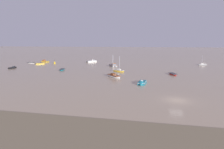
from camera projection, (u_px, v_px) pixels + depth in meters
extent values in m
plane|color=tan|center=(177.00, 100.00, 36.36)|extent=(800.00, 800.00, 0.00)
ellipsoid|color=gold|center=(118.00, 71.00, 71.77)|extent=(5.60, 4.16, 0.94)
cube|color=silver|center=(118.00, 70.00, 71.71)|extent=(4.80, 3.61, 0.09)
cube|color=silver|center=(119.00, 70.00, 71.49)|extent=(1.61, 1.46, 0.34)
cylinder|color=#B7BABF|center=(119.00, 63.00, 70.94)|extent=(0.09, 0.09, 5.19)
cylinder|color=beige|center=(117.00, 68.00, 72.04)|extent=(2.72, 1.64, 0.19)
ellipsoid|color=gray|center=(202.00, 65.00, 91.47)|extent=(4.62, 2.30, 0.76)
cube|color=silver|center=(202.00, 64.00, 91.42)|extent=(3.94, 2.02, 0.08)
cube|color=silver|center=(202.00, 64.00, 91.38)|extent=(1.21, 0.97, 0.27)
cylinder|color=#B7BABF|center=(202.00, 60.00, 91.04)|extent=(0.08, 0.08, 4.20)
cylinder|color=beige|center=(204.00, 63.00, 91.34)|extent=(2.41, 0.68, 0.15)
cube|color=black|center=(12.00, 68.00, 80.54)|extent=(1.50, 3.56, 0.70)
cone|color=black|center=(15.00, 67.00, 82.34)|extent=(1.41, 1.12, 1.40)
cube|color=#33383F|center=(12.00, 67.00, 80.54)|extent=(1.53, 3.64, 0.08)
cube|color=#33383F|center=(13.00, 67.00, 80.98)|extent=(0.47, 0.31, 0.39)
cube|color=black|center=(9.00, 68.00, 78.85)|extent=(0.28, 0.22, 0.50)
ellipsoid|color=red|center=(173.00, 74.00, 64.82)|extent=(2.82, 4.85, 0.73)
cube|color=#33383F|center=(173.00, 73.00, 64.76)|extent=(2.69, 4.49, 0.10)
cube|color=#33383F|center=(173.00, 74.00, 64.78)|extent=(1.44, 0.68, 0.07)
ellipsoid|color=white|center=(31.00, 63.00, 100.19)|extent=(4.10, 1.47, 0.64)
cube|color=black|center=(31.00, 62.00, 100.14)|extent=(3.77, 1.43, 0.09)
cube|color=black|center=(31.00, 63.00, 100.16)|extent=(0.28, 1.26, 0.06)
cube|color=gold|center=(45.00, 62.00, 105.50)|extent=(4.66, 3.12, 0.85)
cone|color=gold|center=(42.00, 62.00, 106.63)|extent=(1.84, 2.05, 1.70)
cube|color=brown|center=(45.00, 61.00, 105.47)|extent=(4.77, 3.19, 0.09)
cube|color=brown|center=(44.00, 60.00, 105.89)|extent=(1.42, 1.61, 0.66)
cube|color=#384751|center=(43.00, 60.00, 106.14)|extent=(0.65, 1.29, 0.53)
cube|color=black|center=(48.00, 62.00, 104.42)|extent=(0.36, 0.41, 0.60)
ellipsoid|color=#197084|center=(62.00, 70.00, 75.46)|extent=(2.56, 4.85, 0.73)
cube|color=#33383F|center=(62.00, 69.00, 75.41)|extent=(2.45, 4.48, 0.10)
cube|color=#33383F|center=(62.00, 69.00, 75.43)|extent=(1.45, 0.60, 0.07)
cube|color=gray|center=(113.00, 66.00, 87.32)|extent=(4.51, 5.49, 1.01)
cone|color=gray|center=(115.00, 66.00, 84.85)|extent=(2.56, 2.43, 2.02)
cube|color=brown|center=(113.00, 65.00, 87.20)|extent=(4.60, 5.61, 0.11)
cube|color=brown|center=(114.00, 64.00, 86.04)|extent=(2.01, 1.89, 0.78)
cube|color=#384751|center=(114.00, 64.00, 85.46)|extent=(1.45, 1.04, 0.62)
cube|color=black|center=(111.00, 65.00, 89.61)|extent=(0.51, 0.48, 0.72)
cube|color=#197084|center=(142.00, 83.00, 50.90)|extent=(2.31, 4.50, 0.85)
cone|color=#197084|center=(141.00, 85.00, 48.79)|extent=(1.86, 1.55, 1.70)
cube|color=silver|center=(142.00, 82.00, 50.80)|extent=(2.36, 4.60, 0.09)
cube|color=silver|center=(142.00, 81.00, 50.17)|extent=(0.61, 0.44, 0.47)
cube|color=black|center=(143.00, 81.00, 52.85)|extent=(0.37, 0.30, 0.60)
ellipsoid|color=white|center=(114.00, 77.00, 60.29)|extent=(6.00, 6.30, 1.15)
cube|color=brown|center=(114.00, 75.00, 60.21)|extent=(5.17, 5.43, 0.11)
cube|color=brown|center=(113.00, 74.00, 60.43)|extent=(1.92, 1.95, 0.41)
cylinder|color=#B7BABF|center=(113.00, 65.00, 60.16)|extent=(0.11, 0.11, 6.30)
cylinder|color=beige|center=(115.00, 73.00, 59.38)|extent=(2.63, 2.86, 0.23)
cube|color=gold|center=(40.00, 64.00, 95.55)|extent=(4.13, 3.78, 0.78)
cone|color=gold|center=(44.00, 64.00, 96.49)|extent=(1.95, 2.00, 1.57)
cube|color=black|center=(40.00, 63.00, 95.52)|extent=(4.23, 3.86, 0.09)
cube|color=black|center=(41.00, 63.00, 95.72)|extent=(0.60, 0.62, 0.43)
cube|color=black|center=(36.00, 64.00, 94.64)|extent=(0.39, 0.40, 0.56)
cube|color=white|center=(91.00, 62.00, 105.41)|extent=(5.29, 5.93, 1.11)
cone|color=white|center=(95.00, 61.00, 107.34)|extent=(2.85, 2.76, 2.23)
cube|color=silver|center=(91.00, 61.00, 105.38)|extent=(5.40, 6.06, 0.12)
cube|color=silver|center=(92.00, 60.00, 105.83)|extent=(0.89, 0.84, 0.62)
cube|color=black|center=(87.00, 62.00, 103.57)|extent=(0.56, 0.54, 0.79)
cylinder|color=gold|center=(55.00, 63.00, 98.28)|extent=(0.90, 0.90, 0.70)
cone|color=gold|center=(55.00, 62.00, 98.16)|extent=(0.72, 0.72, 0.70)
cylinder|color=black|center=(55.00, 60.00, 98.02)|extent=(0.10, 0.10, 0.90)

